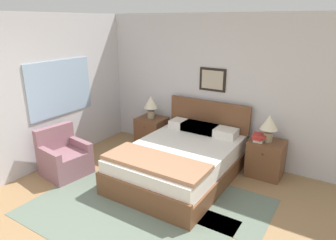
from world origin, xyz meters
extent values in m
cube|color=silver|center=(0.00, 3.13, 1.30)|extent=(7.13, 0.06, 2.60)
cube|color=black|center=(-0.13, 3.09, 1.46)|extent=(0.50, 0.02, 0.42)
cube|color=#B2A893|center=(-0.13, 3.08, 1.46)|extent=(0.41, 0.00, 0.33)
cube|color=silver|center=(-2.39, 1.55, 1.30)|extent=(0.06, 5.50, 2.60)
cube|color=#9EBCDB|center=(-2.35, 1.53, 1.33)|extent=(0.02, 1.33, 0.97)
cube|color=slate|center=(-0.25, 0.63, 0.00)|extent=(2.75, 1.55, 0.01)
cube|color=slate|center=(0.97, 1.61, 0.00)|extent=(0.92, 1.12, 0.01)
cube|color=brown|center=(-0.14, 1.96, 0.14)|extent=(1.57, 2.17, 0.28)
cube|color=brown|center=(-0.14, 0.90, 0.32)|extent=(1.57, 0.06, 0.08)
cube|color=white|center=(-0.14, 1.96, 0.41)|extent=(1.51, 2.09, 0.27)
cube|color=brown|center=(-0.14, 3.01, 0.81)|extent=(1.57, 0.06, 0.53)
cube|color=#9E7051|center=(-0.14, 1.27, 0.58)|extent=(1.54, 0.61, 0.06)
cube|color=white|center=(-0.52, 2.78, 0.62)|extent=(0.52, 0.32, 0.14)
cube|color=white|center=(0.23, 2.78, 0.62)|extent=(0.52, 0.32, 0.14)
cube|color=gray|center=(-0.14, 2.78, 0.62)|extent=(0.52, 0.32, 0.14)
cube|color=gray|center=(-0.26, 2.78, 0.62)|extent=(0.52, 0.32, 0.14)
cube|color=#8E606B|center=(-1.83, 1.06, 0.20)|extent=(0.75, 0.76, 0.39)
cube|color=#8E606B|center=(-2.10, 1.10, 0.59)|extent=(0.21, 0.68, 0.40)
cube|color=#8E606B|center=(-1.79, 1.35, 0.46)|extent=(0.67, 0.19, 0.14)
cube|color=#8E606B|center=(-1.87, 0.78, 0.46)|extent=(0.67, 0.19, 0.14)
cube|color=brown|center=(-1.30, 2.81, 0.30)|extent=(0.56, 0.48, 0.61)
sphere|color=#332D28|center=(-1.30, 2.56, 0.47)|extent=(0.02, 0.02, 0.02)
cube|color=brown|center=(1.01, 2.81, 0.30)|extent=(0.56, 0.48, 0.61)
sphere|color=#332D28|center=(1.01, 2.56, 0.47)|extent=(0.02, 0.02, 0.02)
cylinder|color=gray|center=(-1.30, 2.81, 0.68)|extent=(0.15, 0.15, 0.15)
cylinder|color=gray|center=(-1.30, 2.81, 0.78)|extent=(0.02, 0.02, 0.06)
cone|color=beige|center=(-1.30, 2.81, 0.94)|extent=(0.28, 0.28, 0.24)
cylinder|color=gray|center=(1.00, 2.81, 0.68)|extent=(0.15, 0.15, 0.15)
cylinder|color=gray|center=(1.00, 2.81, 0.78)|extent=(0.02, 0.02, 0.06)
cone|color=beige|center=(1.00, 2.81, 0.94)|extent=(0.28, 0.28, 0.24)
cube|color=silver|center=(0.88, 2.76, 0.63)|extent=(0.15, 0.24, 0.04)
cube|color=#B7332D|center=(0.88, 2.76, 0.67)|extent=(0.17, 0.28, 0.03)
cube|color=#B7332D|center=(0.88, 2.76, 0.70)|extent=(0.22, 0.22, 0.04)
camera|label=1|loc=(2.04, -1.85, 2.47)|focal=32.00mm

